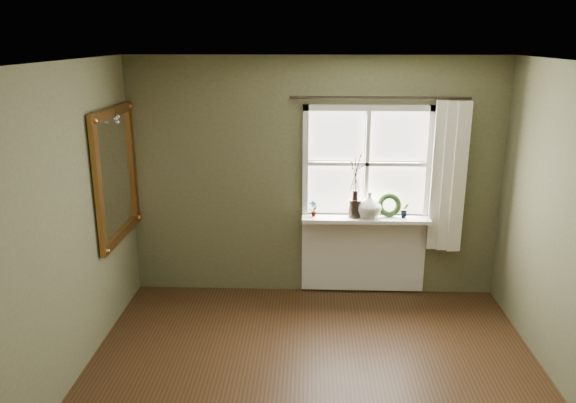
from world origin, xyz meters
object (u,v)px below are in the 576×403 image
at_px(dark_jug, 355,208).
at_px(wreath, 389,208).
at_px(cream_vase, 369,205).
at_px(gilt_mirror, 116,174).

xyz_separation_m(dark_jug, wreath, (0.37, 0.04, 0.00)).
height_order(cream_vase, wreath, cream_vase).
bearing_deg(wreath, dark_jug, -173.18).
relative_size(wreath, gilt_mirror, 0.20).
distance_m(cream_vase, gilt_mirror, 2.61).
xyz_separation_m(wreath, gilt_mirror, (-2.77, -0.46, 0.45)).
height_order(cream_vase, gilt_mirror, gilt_mirror).
distance_m(dark_jug, wreath, 0.37).
bearing_deg(cream_vase, gilt_mirror, -170.63).
xyz_separation_m(dark_jug, cream_vase, (0.15, 0.00, 0.04)).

